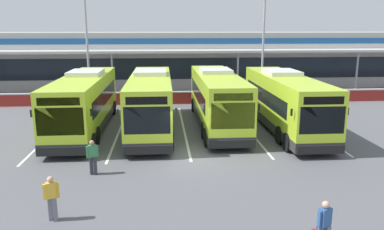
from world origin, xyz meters
The scene contains 17 objects.
ground_plane centered at (0.00, 0.00, 0.00)m, with size 200.00×200.00×0.00m, color #56565B.
terminal_building centered at (0.00, 26.91, 3.01)m, with size 70.00×13.00×6.00m.
red_barrier_wall centered at (0.00, 14.50, 0.56)m, with size 60.00×0.40×1.10m.
coach_bus_leftmost centered at (-6.38, 6.12, 1.79)m, with size 2.99×12.16×3.78m.
coach_bus_left_centre centered at (-2.13, 6.02, 1.79)m, with size 2.99×12.16×3.78m.
coach_bus_centre centered at (2.30, 6.68, 1.79)m, with size 2.99×12.16×3.78m.
coach_bus_right_centre centered at (6.54, 5.37, 1.79)m, with size 2.99×12.16×3.78m.
bay_stripe_far_west centered at (-8.40, 6.00, 0.00)m, with size 0.14×13.00×0.01m, color silver.
bay_stripe_west centered at (-4.20, 6.00, 0.00)m, with size 0.14×13.00×0.01m, color silver.
bay_stripe_mid_west centered at (0.00, 6.00, 0.00)m, with size 0.14×13.00×0.01m, color silver.
bay_stripe_centre centered at (4.20, 6.00, 0.00)m, with size 0.14×13.00×0.01m, color silver.
bay_stripe_mid_east centered at (8.40, 6.00, 0.00)m, with size 0.14×13.00×0.01m, color silver.
pedestrian_with_handbag centered at (3.29, -8.58, 0.86)m, with size 0.65×0.43×1.62m.
pedestrian_in_dark_coat centered at (-5.23, -6.00, 0.87)m, with size 0.54×0.30×1.62m.
pedestrian_child centered at (-4.57, -1.77, 0.87)m, with size 0.53×0.31×1.62m.
lamp_post_west centered at (-8.05, 17.16, 6.29)m, with size 3.24×0.28×11.00m.
lamp_post_centre centered at (7.93, 16.46, 6.29)m, with size 3.24×0.28×11.00m.
Camera 1 is at (-1.39, -18.50, 6.55)m, focal length 35.81 mm.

